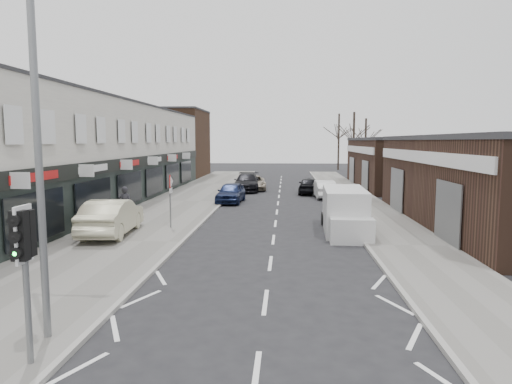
% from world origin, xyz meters
% --- Properties ---
extents(ground, '(160.00, 160.00, 0.00)m').
position_xyz_m(ground, '(0.00, 0.00, 0.00)').
color(ground, black).
rests_on(ground, ground).
extents(pavement_left, '(5.50, 64.00, 0.12)m').
position_xyz_m(pavement_left, '(-6.75, 22.00, 0.06)').
color(pavement_left, slate).
rests_on(pavement_left, ground).
extents(pavement_right, '(3.50, 64.00, 0.12)m').
position_xyz_m(pavement_right, '(5.75, 22.00, 0.06)').
color(pavement_right, slate).
rests_on(pavement_right, ground).
extents(shop_terrace_left, '(8.00, 41.00, 7.10)m').
position_xyz_m(shop_terrace_left, '(-13.50, 19.50, 3.55)').
color(shop_terrace_left, silver).
rests_on(shop_terrace_left, ground).
extents(brick_block_far, '(8.00, 10.00, 8.00)m').
position_xyz_m(brick_block_far, '(-13.50, 45.00, 4.00)').
color(brick_block_far, '#442C1D').
rests_on(brick_block_far, ground).
extents(right_unit_far, '(10.00, 16.00, 4.50)m').
position_xyz_m(right_unit_far, '(12.50, 34.00, 2.25)').
color(right_unit_far, '#3B251B').
rests_on(right_unit_far, ground).
extents(tree_far_a, '(3.60, 3.60, 8.00)m').
position_xyz_m(tree_far_a, '(9.00, 48.00, 0.00)').
color(tree_far_a, '#382D26').
rests_on(tree_far_a, ground).
extents(tree_far_b, '(3.60, 3.60, 7.50)m').
position_xyz_m(tree_far_b, '(11.50, 54.00, 0.00)').
color(tree_far_b, '#382D26').
rests_on(tree_far_b, ground).
extents(tree_far_c, '(3.60, 3.60, 8.50)m').
position_xyz_m(tree_far_c, '(8.50, 60.00, 0.00)').
color(tree_far_c, '#382D26').
rests_on(tree_far_c, ground).
extents(traffic_light, '(0.28, 0.60, 3.10)m').
position_xyz_m(traffic_light, '(-4.40, -2.02, 2.41)').
color(traffic_light, slate).
rests_on(traffic_light, pavement_left).
extents(street_lamp, '(2.23, 0.22, 8.00)m').
position_xyz_m(street_lamp, '(-4.53, -0.80, 4.62)').
color(street_lamp, slate).
rests_on(street_lamp, pavement_left).
extents(warning_sign, '(0.12, 0.80, 2.70)m').
position_xyz_m(warning_sign, '(-5.16, 12.00, 2.20)').
color(warning_sign, slate).
rests_on(warning_sign, pavement_left).
extents(white_van, '(2.10, 5.52, 2.12)m').
position_xyz_m(white_van, '(3.40, 11.88, 1.00)').
color(white_van, silver).
rests_on(white_van, ground).
extents(sedan_on_pavement, '(2.12, 5.14, 1.65)m').
position_xyz_m(sedan_on_pavement, '(-7.44, 10.06, 0.95)').
color(sedan_on_pavement, beige).
rests_on(sedan_on_pavement, pavement_left).
extents(pedestrian, '(0.72, 0.49, 1.92)m').
position_xyz_m(pedestrian, '(-7.94, 13.22, 1.08)').
color(pedestrian, black).
rests_on(pedestrian, pavement_left).
extents(parked_car_left_a, '(1.97, 4.35, 1.45)m').
position_xyz_m(parked_car_left_a, '(-3.40, 22.16, 0.72)').
color(parked_car_left_a, '#151F42').
rests_on(parked_car_left_a, ground).
extents(parked_car_left_b, '(2.22, 5.36, 1.55)m').
position_xyz_m(parked_car_left_b, '(-2.88, 29.83, 0.78)').
color(parked_car_left_b, black).
rests_on(parked_car_left_b, ground).
extents(parked_car_left_c, '(2.51, 4.78, 1.28)m').
position_xyz_m(parked_car_left_c, '(-2.36, 30.81, 0.64)').
color(parked_car_left_c, gray).
rests_on(parked_car_left_c, ground).
extents(parked_car_right_a, '(1.77, 4.26, 1.37)m').
position_xyz_m(parked_car_right_a, '(3.50, 25.42, 0.69)').
color(parked_car_right_a, white).
rests_on(parked_car_right_a, ground).
extents(parked_car_right_b, '(1.96, 4.24, 1.41)m').
position_xyz_m(parked_car_right_b, '(2.46, 28.00, 0.70)').
color(parked_car_right_b, black).
rests_on(parked_car_right_b, ground).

